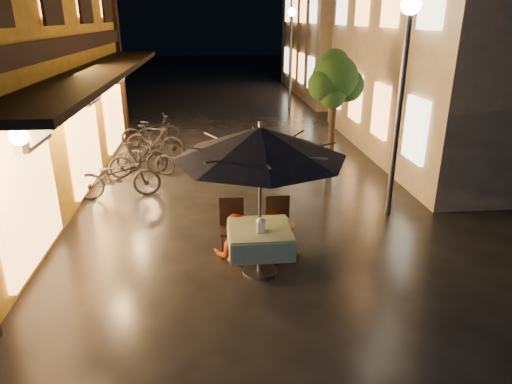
{
  "coord_description": "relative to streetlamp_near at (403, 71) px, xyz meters",
  "views": [
    {
      "loc": [
        -0.6,
        -6.36,
        3.85
      ],
      "look_at": [
        0.11,
        0.62,
        1.15
      ],
      "focal_mm": 32.0,
      "sensor_mm": 36.0,
      "label": 1
    }
  ],
  "objects": [
    {
      "name": "bicycle_0",
      "position": [
        -5.71,
        1.56,
        -2.42
      ],
      "size": [
        1.95,
        0.93,
        0.99
      ],
      "primitive_type": "imported",
      "rotation": [
        0.0,
        0.0,
        1.72
      ],
      "color": "black",
      "rests_on": "ground"
    },
    {
      "name": "table_lantern",
      "position": [
        -2.89,
        -2.11,
        -2.0
      ],
      "size": [
        0.16,
        0.16,
        0.25
      ],
      "color": "white",
      "rests_on": "cafe_table"
    },
    {
      "name": "east_building_near",
      "position": [
        4.49,
        4.5,
        0.49
      ],
      "size": [
        7.3,
        9.3,
        6.8
      ],
      "color": "#B5A98D",
      "rests_on": "ground"
    },
    {
      "name": "bicycle_4",
      "position": [
        -5.49,
        6.07,
        -2.43
      ],
      "size": [
        1.95,
        1.17,
        0.97
      ],
      "primitive_type": "imported",
      "rotation": [
        0.0,
        0.0,
        1.88
      ],
      "color": "black",
      "rests_on": "ground"
    },
    {
      "name": "person_orange",
      "position": [
        -3.25,
        -1.44,
        -2.14
      ],
      "size": [
        0.83,
        0.69,
        1.55
      ],
      "primitive_type": "imported",
      "rotation": [
        0.0,
        0.0,
        2.99
      ],
      "color": "#C03911",
      "rests_on": "ground"
    },
    {
      "name": "person_yellow",
      "position": [
        -2.48,
        -1.44,
        -2.22
      ],
      "size": [
        0.91,
        0.54,
        1.39
      ],
      "primitive_type": "imported",
      "rotation": [
        0.0,
        0.0,
        3.12
      ],
      "color": "orange",
      "rests_on": "ground"
    },
    {
      "name": "patio_umbrella",
      "position": [
        -2.89,
        -1.98,
        -0.77
      ],
      "size": [
        2.6,
        2.6,
        2.46
      ],
      "color": "#59595E",
      "rests_on": "ground"
    },
    {
      "name": "cafe_chair_right",
      "position": [
        -2.49,
        -1.25,
        -2.38
      ],
      "size": [
        0.42,
        0.42,
        0.97
      ],
      "color": "black",
      "rests_on": "ground"
    },
    {
      "name": "bicycle_2",
      "position": [
        -5.31,
        3.25,
        -2.49
      ],
      "size": [
        1.73,
        1.02,
        0.86
      ],
      "primitive_type": "imported",
      "rotation": [
        0.0,
        0.0,
        1.28
      ],
      "color": "black",
      "rests_on": "ground"
    },
    {
      "name": "bicycle_1",
      "position": [
        -5.46,
        3.05,
        -2.46
      ],
      "size": [
        1.59,
        0.92,
        0.92
      ],
      "primitive_type": "imported",
      "rotation": [
        0.0,
        0.0,
        1.91
      ],
      "color": "black",
      "rests_on": "ground"
    },
    {
      "name": "streetlamp_near",
      "position": [
        0.0,
        0.0,
        0.0
      ],
      "size": [
        0.36,
        0.36,
        4.23
      ],
      "color": "#59595E",
      "rests_on": "ground"
    },
    {
      "name": "street_tree",
      "position": [
        -0.59,
        2.51,
        -0.5
      ],
      "size": [
        1.43,
        1.2,
        3.15
      ],
      "color": "black",
      "rests_on": "ground"
    },
    {
      "name": "ground",
      "position": [
        -3.0,
        -2.0,
        -2.92
      ],
      "size": [
        90.0,
        90.0,
        0.0
      ],
      "primitive_type": "plane",
      "color": "black",
      "rests_on": "ground"
    },
    {
      "name": "cafe_chair_left",
      "position": [
        -3.29,
        -1.25,
        -2.38
      ],
      "size": [
        0.42,
        0.42,
        0.97
      ],
      "color": "black",
      "rests_on": "ground"
    },
    {
      "name": "cafe_table",
      "position": [
        -2.89,
        -1.98,
        -2.33
      ],
      "size": [
        0.99,
        0.99,
        0.78
      ],
      "color": "#59595E",
      "rests_on": "ground"
    },
    {
      "name": "streetlamp_far",
      "position": [
        0.0,
        12.0,
        0.0
      ],
      "size": [
        0.36,
        0.36,
        4.23
      ],
      "color": "#59595E",
      "rests_on": "ground"
    },
    {
      "name": "east_building_far",
      "position": [
        4.49,
        16.0,
        0.74
      ],
      "size": [
        7.3,
        10.3,
        7.3
      ],
      "color": "#B5A98D",
      "rests_on": "ground"
    },
    {
      "name": "bicycle_3",
      "position": [
        -5.2,
        4.59,
        -2.37
      ],
      "size": [
        1.88,
        1.1,
        1.09
      ],
      "primitive_type": "imported",
      "rotation": [
        0.0,
        0.0,
        1.22
      ],
      "color": "black",
      "rests_on": "ground"
    }
  ]
}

